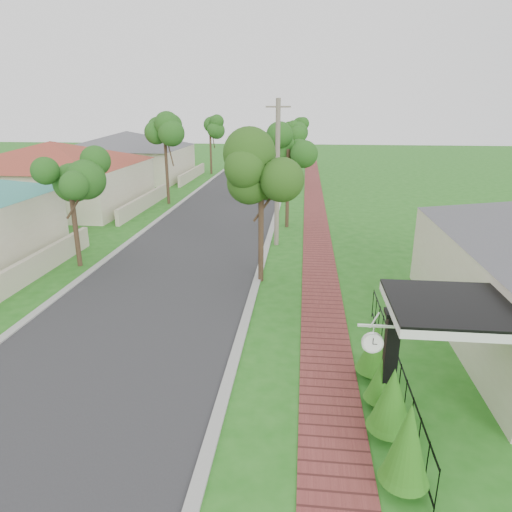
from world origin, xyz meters
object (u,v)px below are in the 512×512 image
at_px(parked_car_red, 272,177).
at_px(porch_post, 389,366).
at_px(near_tree, 261,175).
at_px(parked_car_white, 261,188).
at_px(station_clock, 373,341).
at_px(utility_pole, 277,174).

bearing_deg(parked_car_red, porch_post, -69.69).
relative_size(parked_car_red, near_tree, 0.82).
distance_m(porch_post, parked_car_red, 32.59).
xyz_separation_m(porch_post, parked_car_white, (-5.55, 26.62, -0.47)).
distance_m(parked_car_red, station_clock, 32.93).
bearing_deg(utility_pole, near_tree, -93.40).
xyz_separation_m(parked_car_red, near_tree, (1.31, -24.19, 3.59)).
distance_m(parked_car_white, utility_pole, 13.90).
height_order(porch_post, parked_car_red, porch_post).
xyz_separation_m(parked_car_red, utility_pole, (1.62, -18.97, 2.91)).
height_order(parked_car_red, station_clock, station_clock).
bearing_deg(parked_car_red, near_tree, -75.53).
bearing_deg(porch_post, parked_car_red, 98.94).
distance_m(near_tree, station_clock, 9.32).
relative_size(near_tree, station_clock, 6.90).
bearing_deg(porch_post, utility_pole, 104.58).
bearing_deg(station_clock, utility_pole, 102.19).
relative_size(parked_car_red, station_clock, 5.64).
bearing_deg(station_clock, near_tree, 111.17).
distance_m(parked_car_white, near_tree, 19.07).
distance_m(porch_post, utility_pole, 13.90).
distance_m(utility_pole, station_clock, 14.04).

